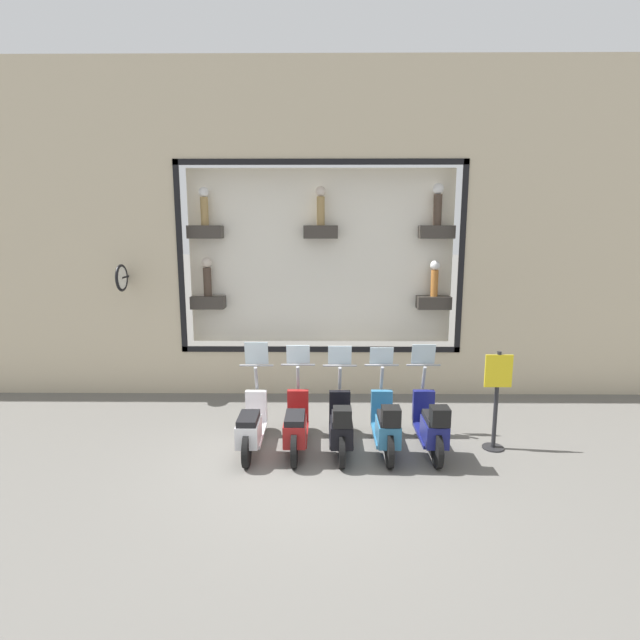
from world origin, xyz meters
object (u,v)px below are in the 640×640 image
at_px(scooter_navy_0, 431,425).
at_px(scooter_black_2, 341,426).
at_px(scooter_red_3, 296,426).
at_px(shop_sign_post, 497,397).
at_px(scooter_white_4, 251,426).
at_px(scooter_teal_1, 386,426).

relative_size(scooter_navy_0, scooter_black_2, 1.00).
bearing_deg(scooter_red_3, scooter_black_2, -94.75).
height_order(scooter_navy_0, shop_sign_post, shop_sign_post).
bearing_deg(scooter_navy_0, scooter_white_4, 88.92).
relative_size(scooter_black_2, scooter_red_3, 1.00).
xyz_separation_m(scooter_teal_1, shop_sign_post, (0.20, -1.85, 0.43)).
bearing_deg(scooter_black_2, scooter_red_3, 85.25).
distance_m(scooter_navy_0, scooter_white_4, 2.98).
bearing_deg(scooter_navy_0, shop_sign_post, -80.07).
bearing_deg(shop_sign_post, scooter_black_2, 94.38).
bearing_deg(shop_sign_post, scooter_white_4, 91.93).
bearing_deg(shop_sign_post, scooter_red_3, 92.35).
bearing_deg(scooter_red_3, shop_sign_post, -87.65).
distance_m(scooter_navy_0, scooter_teal_1, 0.74).
xyz_separation_m(scooter_teal_1, scooter_white_4, (0.06, 2.23, -0.04)).
bearing_deg(scooter_teal_1, scooter_black_2, 90.22).
bearing_deg(scooter_navy_0, scooter_red_3, 88.55).
height_order(scooter_navy_0, scooter_teal_1, scooter_navy_0).
relative_size(scooter_teal_1, shop_sign_post, 1.07).
height_order(scooter_teal_1, shop_sign_post, shop_sign_post).
relative_size(scooter_white_4, shop_sign_post, 1.07).
relative_size(scooter_red_3, shop_sign_post, 1.07).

